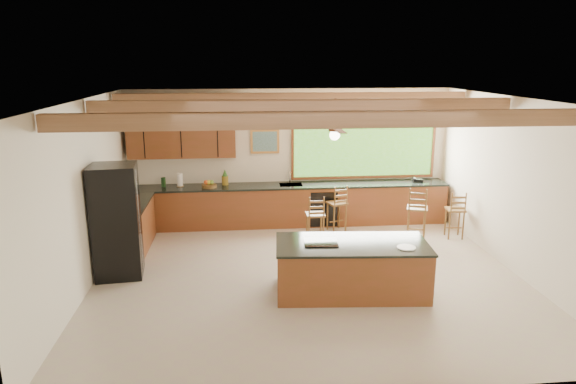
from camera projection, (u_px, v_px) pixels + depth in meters
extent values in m
plane|color=#C0AE9F|center=(308.00, 276.00, 8.81)|extent=(7.20, 7.20, 0.00)
cube|color=silver|center=(289.00, 156.00, 11.57)|extent=(7.20, 0.04, 3.00)
cube|color=silver|center=(353.00, 269.00, 5.30)|extent=(7.20, 0.04, 3.00)
cube|color=silver|center=(83.00, 197.00, 8.09)|extent=(0.04, 6.50, 3.00)
cube|color=silver|center=(517.00, 187.00, 8.78)|extent=(0.04, 6.50, 3.00)
cube|color=#A47752|center=(310.00, 100.00, 8.06)|extent=(7.20, 6.50, 0.04)
cube|color=#95694A|center=(328.00, 120.00, 6.55)|extent=(7.10, 0.15, 0.22)
cube|color=#95694A|center=(306.00, 106.00, 8.58)|extent=(7.10, 0.15, 0.22)
cube|color=#95694A|center=(294.00, 98.00, 10.31)|extent=(7.10, 0.15, 0.22)
cube|color=brown|center=(182.00, 141.00, 11.06)|extent=(2.30, 0.35, 0.70)
cube|color=silver|center=(180.00, 114.00, 10.84)|extent=(2.60, 0.50, 0.48)
cylinder|color=#FFEABF|center=(147.00, 125.00, 10.83)|extent=(0.10, 0.10, 0.01)
cylinder|color=#FFEABF|center=(214.00, 124.00, 10.97)|extent=(0.10, 0.10, 0.01)
cube|color=#71BB42|center=(364.00, 148.00, 11.66)|extent=(3.20, 0.04, 1.30)
cube|color=#C6833C|center=(265.00, 141.00, 11.40)|extent=(0.64, 0.03, 0.54)
cube|color=#3C6C56|center=(265.00, 142.00, 11.38)|extent=(0.54, 0.01, 0.44)
cube|color=brown|center=(291.00, 205.00, 11.50)|extent=(7.00, 0.65, 0.88)
cube|color=black|center=(291.00, 186.00, 11.39)|extent=(7.04, 0.69, 0.04)
cube|color=brown|center=(128.00, 233.00, 9.69)|extent=(0.65, 2.35, 0.88)
cube|color=black|center=(126.00, 209.00, 9.58)|extent=(0.69, 2.39, 0.04)
cube|color=black|center=(324.00, 210.00, 11.26)|extent=(0.60, 0.02, 0.78)
cube|color=silver|center=(291.00, 185.00, 11.39)|extent=(0.50, 0.38, 0.03)
cylinder|color=silver|center=(290.00, 176.00, 11.54)|extent=(0.03, 0.03, 0.30)
cylinder|color=silver|center=(290.00, 171.00, 11.41)|extent=(0.03, 0.20, 0.03)
cylinder|color=white|center=(180.00, 180.00, 11.18)|extent=(0.12, 0.12, 0.30)
cylinder|color=#1A3C18|center=(164.00, 182.00, 11.14)|extent=(0.06, 0.06, 0.22)
cylinder|color=#1A3C18|center=(163.00, 182.00, 11.16)|extent=(0.06, 0.06, 0.20)
cube|color=black|center=(417.00, 180.00, 11.64)|extent=(0.24, 0.20, 0.10)
cube|color=brown|center=(351.00, 269.00, 8.12)|extent=(2.42, 1.26, 0.79)
cube|color=black|center=(352.00, 244.00, 8.02)|extent=(2.46, 1.30, 0.04)
cube|color=black|center=(321.00, 243.00, 8.00)|extent=(0.55, 0.45, 0.02)
cylinder|color=white|center=(406.00, 247.00, 7.81)|extent=(0.29, 0.29, 0.01)
cube|color=black|center=(116.00, 221.00, 8.64)|extent=(0.83, 0.81, 1.94)
cube|color=silver|center=(139.00, 221.00, 8.67)|extent=(0.03, 0.05, 1.78)
cube|color=brown|center=(337.00, 203.00, 11.02)|extent=(0.47, 0.47, 0.04)
cylinder|color=brown|center=(331.00, 220.00, 10.95)|extent=(0.04, 0.04, 0.60)
cylinder|color=brown|center=(345.00, 219.00, 10.97)|extent=(0.04, 0.04, 0.60)
cylinder|color=brown|center=(329.00, 216.00, 11.23)|extent=(0.04, 0.04, 0.60)
cylinder|color=brown|center=(342.00, 215.00, 11.25)|extent=(0.04, 0.04, 0.60)
cube|color=brown|center=(315.00, 214.00, 10.23)|extent=(0.37, 0.37, 0.04)
cylinder|color=brown|center=(309.00, 232.00, 10.16)|extent=(0.03, 0.03, 0.60)
cylinder|color=brown|center=(323.00, 232.00, 10.19)|extent=(0.03, 0.03, 0.60)
cylinder|color=brown|center=(307.00, 227.00, 10.44)|extent=(0.03, 0.03, 0.60)
cylinder|color=brown|center=(321.00, 227.00, 10.46)|extent=(0.03, 0.03, 0.60)
cube|color=brown|center=(417.00, 208.00, 10.41)|extent=(0.52, 0.52, 0.04)
cylinder|color=brown|center=(411.00, 227.00, 10.33)|extent=(0.04, 0.04, 0.66)
cylinder|color=brown|center=(427.00, 227.00, 10.36)|extent=(0.04, 0.04, 0.66)
cylinder|color=brown|center=(406.00, 223.00, 10.64)|extent=(0.04, 0.04, 0.66)
cylinder|color=brown|center=(421.00, 222.00, 10.67)|extent=(0.04, 0.04, 0.66)
cube|color=brown|center=(455.00, 210.00, 10.60)|extent=(0.40, 0.40, 0.04)
cylinder|color=brown|center=(450.00, 226.00, 10.53)|extent=(0.03, 0.03, 0.59)
cylinder|color=brown|center=(464.00, 226.00, 10.56)|extent=(0.03, 0.03, 0.59)
cylinder|color=brown|center=(445.00, 222.00, 10.80)|extent=(0.03, 0.03, 0.59)
cylinder|color=brown|center=(458.00, 222.00, 10.83)|extent=(0.03, 0.03, 0.59)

